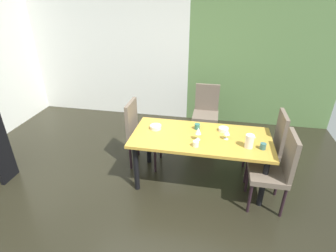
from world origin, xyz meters
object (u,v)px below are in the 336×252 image
at_px(chair_right_far, 269,144).
at_px(serving_bowl_corner, 156,127).
at_px(cup_rear, 196,144).
at_px(cup_center, 263,146).
at_px(wine_glass_north, 198,131).
at_px(serving_bowl_left, 224,129).
at_px(chair_head_far, 206,110).
at_px(pitcher_right, 249,141).
at_px(wine_glass_near_shelf, 227,132).
at_px(cup_west, 197,126).
at_px(dining_table, 201,142).
at_px(chair_right_near, 276,168).
at_px(chair_left_far, 140,131).

bearing_deg(chair_right_far, serving_bowl_corner, 97.09).
height_order(cup_rear, cup_center, cup_center).
bearing_deg(wine_glass_north, serving_bowl_corner, 162.56).
relative_size(wine_glass_north, serving_bowl_left, 1.30).
xyz_separation_m(chair_head_far, pitcher_right, (0.59, -1.47, 0.28)).
bearing_deg(pitcher_right, wine_glass_near_shelf, 151.34).
height_order(chair_head_far, cup_west, chair_head_far).
bearing_deg(cup_rear, cup_center, 6.71).
height_order(dining_table, cup_west, cup_west).
bearing_deg(chair_right_far, cup_center, 159.03).
distance_m(chair_right_near, serving_bowl_left, 0.83).
height_order(serving_bowl_corner, cup_center, cup_center).
relative_size(chair_left_far, cup_rear, 13.89).
xyz_separation_m(chair_right_near, chair_head_far, (-0.93, 1.59, -0.01)).
distance_m(dining_table, pitcher_right, 0.64).
bearing_deg(wine_glass_near_shelf, dining_table, 177.93).
relative_size(dining_table, cup_rear, 24.66).
height_order(serving_bowl_corner, serving_bowl_left, serving_bowl_corner).
bearing_deg(dining_table, cup_west, 109.60).
distance_m(chair_head_far, cup_center, 1.67).
bearing_deg(chair_head_far, chair_left_far, 47.91).
bearing_deg(serving_bowl_left, dining_table, -144.10).
height_order(chair_head_far, cup_rear, chair_head_far).
bearing_deg(pitcher_right, chair_left_far, 163.73).
distance_m(chair_left_far, chair_right_near, 1.94).
height_order(serving_bowl_left, pitcher_right, pitcher_right).
xyz_separation_m(chair_left_far, chair_right_far, (1.85, 0.00, -0.00)).
height_order(chair_head_far, serving_bowl_corner, chair_head_far).
height_order(chair_left_far, chair_head_far, chair_left_far).
relative_size(chair_head_far, serving_bowl_left, 7.35).
distance_m(serving_bowl_left, cup_center, 0.60).
relative_size(serving_bowl_corner, cup_center, 2.01).
distance_m(chair_left_far, serving_bowl_corner, 0.41).
bearing_deg(dining_table, chair_left_far, 162.88).
distance_m(chair_right_near, wine_glass_north, 1.02).
bearing_deg(chair_left_far, cup_center, 74.93).
height_order(chair_left_far, serving_bowl_left, chair_left_far).
distance_m(dining_table, serving_bowl_left, 0.37).
distance_m(serving_bowl_left, cup_west, 0.36).
xyz_separation_m(dining_table, chair_right_far, (0.93, 0.29, -0.09)).
bearing_deg(serving_bowl_left, pitcher_right, -50.25).
relative_size(chair_head_far, serving_bowl_corner, 6.31).
height_order(wine_glass_near_shelf, cup_rear, wine_glass_near_shelf).
relative_size(chair_right_near, chair_right_far, 1.00).
xyz_separation_m(chair_right_near, wine_glass_near_shelf, (-0.60, 0.27, 0.28)).
relative_size(serving_bowl_left, pitcher_right, 0.77).
bearing_deg(wine_glass_near_shelf, chair_right_far, 26.26).
distance_m(chair_right_near, pitcher_right, 0.45).
bearing_deg(chair_head_far, cup_west, 86.62).
distance_m(chair_head_far, cup_rear, 1.59).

